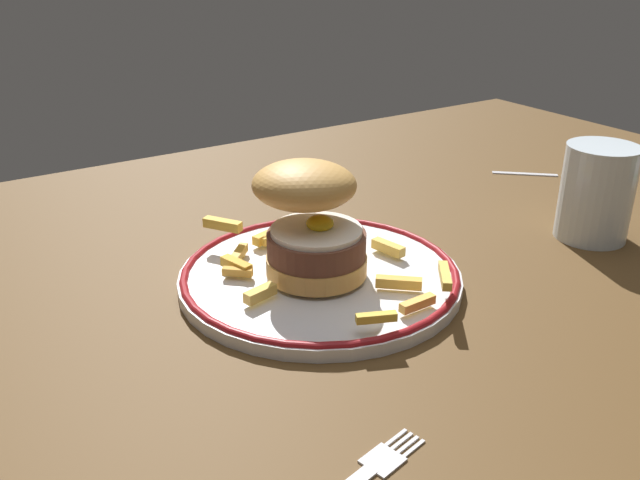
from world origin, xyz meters
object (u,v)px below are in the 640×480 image
Objects in this scene: water_glass at (596,198)px; dinner_plate at (320,275)px; burger at (310,218)px; spoon at (565,174)px.

dinner_plate is at bearing 167.21° from water_glass.
dinner_plate is 1.95× the size of burger.
burger is 48.20cm from spoon.
dinner_plate is 6.20cm from burger.
water_glass is at bearing -12.79° from dinner_plate.
spoon is at bearing 9.31° from burger.
dinner_plate is 32.41cm from water_glass.
spoon is (46.27, 8.06, -0.48)cm from dinner_plate.
burger is 1.27× the size of spoon.
water_glass reaches higher than dinner_plate.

